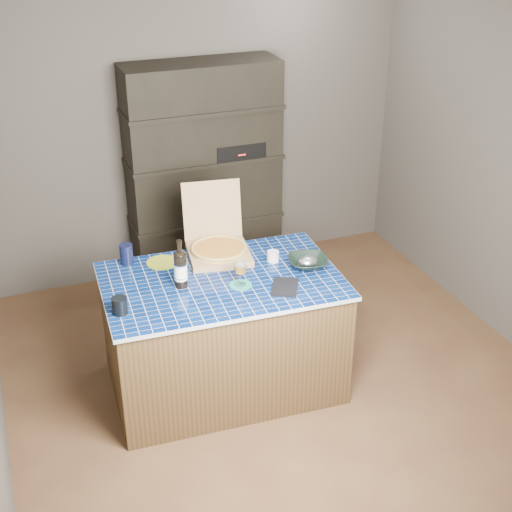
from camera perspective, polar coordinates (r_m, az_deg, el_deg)
name	(u,v)px	position (r m, az deg, el deg)	size (l,w,h in m)	color
room	(278,207)	(4.28, 1.78, 3.91)	(3.50, 3.50, 3.50)	brown
shelving_unit	(205,175)	(5.75, -4.14, 6.49)	(1.20, 0.41, 1.80)	black
kitchen_island	(223,333)	(4.62, -2.66, -6.20)	(1.51, 1.01, 0.80)	#4C351E
pizza_box	(218,247)	(4.67, -3.06, 0.75)	(0.46, 0.53, 0.43)	#94694C
mead_bottle	(180,268)	(4.29, -6.06, -1.00)	(0.08, 0.08, 0.31)	black
teal_trivet	(241,285)	(4.34, -1.24, -2.33)	(0.14, 0.14, 0.01)	#198470
wine_glass	(240,267)	(4.28, -1.26, -0.92)	(0.08, 0.08, 0.18)	white
tumbler	(120,306)	(4.11, -10.86, -3.91)	(0.09, 0.09, 0.10)	black
dvd_case	(285,287)	(4.31, 2.33, -2.50)	(0.15, 0.21, 0.02)	black
bowl	(308,262)	(4.54, 4.18, -0.50)	(0.25, 0.25, 0.06)	black
foil_contents	(308,261)	(4.54, 4.19, -0.39)	(0.13, 0.11, 0.06)	silver
white_jar	(273,256)	(4.60, 1.37, -0.02)	(0.08, 0.08, 0.07)	silver
navy_cup	(126,254)	(4.63, -10.32, 0.14)	(0.08, 0.08, 0.13)	black
green_trivet	(162,262)	(4.63, -7.52, -0.51)	(0.20, 0.20, 0.01)	#91A423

